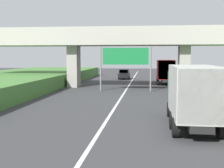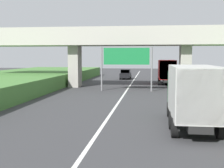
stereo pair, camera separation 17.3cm
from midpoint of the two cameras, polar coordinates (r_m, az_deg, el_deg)
name	(u,v)px [view 1 (the left image)]	position (r m, az deg, el deg)	size (l,w,h in m)	color
lane_centre_stripe	(123,95)	(30.61, 1.92, -2.11)	(0.20, 100.80, 0.01)	white
overpass_bridge	(128,43)	(37.98, 2.91, 7.84)	(40.00, 4.80, 7.52)	#ADA89E
overhead_highway_sign	(125,59)	(33.93, 2.44, 4.83)	(5.88, 0.18, 5.02)	slate
truck_red	(165,71)	(43.64, 10.00, 2.55)	(2.44, 7.30, 3.44)	black
truck_green	(192,93)	(17.06, 14.70, -1.61)	(2.44, 7.30, 3.44)	black
car_black	(124,74)	(52.26, 2.23, 1.88)	(1.86, 4.10, 1.72)	black
construction_barrel_2	(224,121)	(17.27, 20.39, -6.65)	(0.57, 0.57, 0.90)	orange
construction_barrel_3	(207,108)	(21.22, 17.49, -4.39)	(0.57, 0.57, 0.90)	orange
construction_barrel_4	(198,99)	(25.26, 15.94, -2.83)	(0.57, 0.57, 0.90)	orange
construction_barrel_5	(191,93)	(29.32, 14.68, -1.71)	(0.57, 0.57, 0.90)	orange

